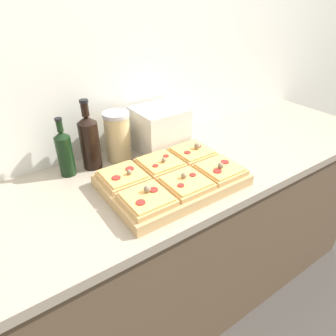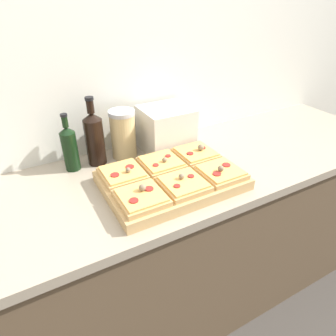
% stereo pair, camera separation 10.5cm
% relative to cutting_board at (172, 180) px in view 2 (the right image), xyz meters
% --- Properties ---
extents(wall_back, '(6.00, 0.06, 2.50)m').
position_rel_cutting_board_xyz_m(wall_back, '(-0.05, 0.45, 0.31)').
color(wall_back, silver).
rests_on(wall_back, ground_plane).
extents(kitchen_counter, '(2.63, 0.67, 0.92)m').
position_rel_cutting_board_xyz_m(kitchen_counter, '(-0.05, 0.10, -0.48)').
color(kitchen_counter, brown).
rests_on(kitchen_counter, ground_plane).
extents(cutting_board, '(0.54, 0.37, 0.04)m').
position_rel_cutting_board_xyz_m(cutting_board, '(0.00, 0.00, 0.00)').
color(cutting_board, tan).
rests_on(cutting_board, kitchen_counter).
extents(pizza_slice_back_left, '(0.16, 0.17, 0.05)m').
position_rel_cutting_board_xyz_m(pizza_slice_back_left, '(-0.17, 0.09, 0.04)').
color(pizza_slice_back_left, tan).
rests_on(pizza_slice_back_left, cutting_board).
extents(pizza_slice_back_center, '(0.16, 0.17, 0.05)m').
position_rel_cutting_board_xyz_m(pizza_slice_back_center, '(0.00, 0.09, 0.04)').
color(pizza_slice_back_center, tan).
rests_on(pizza_slice_back_center, cutting_board).
extents(pizza_slice_back_right, '(0.16, 0.17, 0.06)m').
position_rel_cutting_board_xyz_m(pizza_slice_back_right, '(0.17, 0.09, 0.04)').
color(pizza_slice_back_right, tan).
rests_on(pizza_slice_back_right, cutting_board).
extents(pizza_slice_front_left, '(0.16, 0.17, 0.05)m').
position_rel_cutting_board_xyz_m(pizza_slice_front_left, '(-0.17, -0.09, 0.04)').
color(pizza_slice_front_left, tan).
rests_on(pizza_slice_front_left, cutting_board).
extents(pizza_slice_front_center, '(0.16, 0.17, 0.05)m').
position_rel_cutting_board_xyz_m(pizza_slice_front_center, '(-0.00, -0.09, 0.04)').
color(pizza_slice_front_center, tan).
rests_on(pizza_slice_front_center, cutting_board).
extents(pizza_slice_front_right, '(0.16, 0.17, 0.05)m').
position_rel_cutting_board_xyz_m(pizza_slice_front_right, '(0.17, -0.09, 0.04)').
color(pizza_slice_front_right, tan).
rests_on(pizza_slice_front_right, cutting_board).
extents(olive_oil_bottle, '(0.06, 0.06, 0.25)m').
position_rel_cutting_board_xyz_m(olive_oil_bottle, '(-0.32, 0.32, 0.08)').
color(olive_oil_bottle, black).
rests_on(olive_oil_bottle, kitchen_counter).
extents(wine_bottle, '(0.08, 0.08, 0.31)m').
position_rel_cutting_board_xyz_m(wine_bottle, '(-0.21, 0.32, 0.10)').
color(wine_bottle, black).
rests_on(wine_bottle, kitchen_counter).
extents(grain_jar_tall, '(0.12, 0.12, 0.22)m').
position_rel_cutting_board_xyz_m(grain_jar_tall, '(-0.07, 0.32, 0.09)').
color(grain_jar_tall, tan).
rests_on(grain_jar_tall, kitchen_counter).
extents(toaster_oven, '(0.25, 0.21, 0.21)m').
position_rel_cutting_board_xyz_m(toaster_oven, '(0.13, 0.29, 0.08)').
color(toaster_oven, beige).
rests_on(toaster_oven, kitchen_counter).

